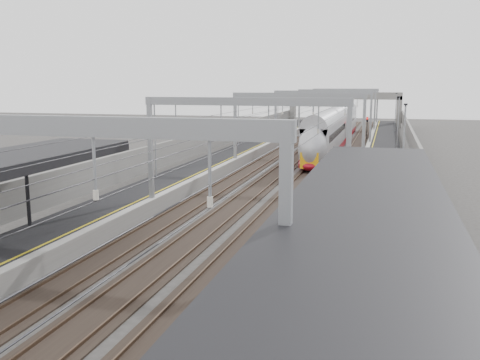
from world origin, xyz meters
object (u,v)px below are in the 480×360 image
Objects in this scene: train at (334,131)px; bench at (389,248)px; overbridge at (345,100)px; signal_green at (287,128)px.

bench is (7.22, -50.32, -0.64)m from train.
overbridge is 0.44× the size of train.
train is 50.84m from bench.
signal_green reaches higher than bench.
signal_green is at bearing 105.08° from bench.
overbridge reaches higher than signal_green.
bench is at bearing -74.92° from signal_green.
bench is (8.72, -86.88, -3.81)m from overbridge.
train is at bearing 98.17° from bench.
signal_green is at bearing -98.40° from overbridge.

